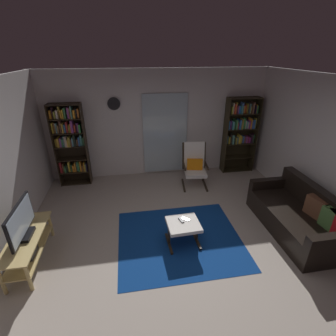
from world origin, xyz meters
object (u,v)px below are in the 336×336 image
Objects in this scene: lounge_armchair at (195,164)px; bookshelf_near_tv at (70,142)px; bookshelf_near_sofa at (240,129)px; tv_remote at (181,220)px; leather_sofa at (299,217)px; wall_clock at (114,104)px; cell_phone at (186,219)px; television at (21,223)px; tv_stand at (28,246)px; ottoman at (183,226)px.

bookshelf_near_tv is at bearing 169.08° from lounge_armchair.
bookshelf_near_sofa reaches higher than tv_remote.
leather_sofa is (4.21, -2.53, -0.75)m from bookshelf_near_tv.
wall_clock reaches higher than leather_sofa.
tv_remote is at bearing 152.81° from cell_phone.
tv_remote is at bearing 1.61° from television.
cell_phone is at bearing -48.10° from bookshelf_near_tv.
lounge_armchair is at bearing 124.79° from leather_sofa.
tv_stand is at bearing -96.16° from television.
lounge_armchair reaches higher than tv_remote.
ottoman is 0.13m from cell_phone.
television is 3.67m from lounge_armchair.
television reaches higher than leather_sofa.
leather_sofa is 2.12m from tv_remote.
tv_stand is 2.25× the size of ottoman.
cell_phone is 0.48× the size of wall_clock.
ottoman is at bearing -128.59° from bookshelf_near_sofa.
tv_stand is 2.44m from cell_phone.
bookshelf_near_tv is 13.38× the size of tv_remote.
cell_phone is at bearing -66.71° from wall_clock.
lounge_armchair is at bearing 32.40° from television.
bookshelf_near_sofa is at bearing 0.65° from bookshelf_near_tv.
bookshelf_near_sofa is at bearing 34.39° from tv_remote.
bookshelf_near_sofa is 3.58× the size of ottoman.
tv_stand is at bearing 140.38° from cell_phone.
tv_remote is 1.03× the size of cell_phone.
lounge_armchair is (2.82, -0.54, -0.51)m from bookshelf_near_tv.
television is 3.20m from wall_clock.
leather_sofa is 2.43m from lounge_armchair.
tv_remote reaches higher than ottoman.
leather_sofa reaches higher than ottoman.
television is at bearing -96.09° from bookshelf_near_tv.
wall_clock is at bearing 111.57° from ottoman.
wall_clock is (-3.16, 2.72, 1.55)m from leather_sofa.
bookshelf_near_tv reaches higher than cell_phone.
bookshelf_near_tv reaches higher than tv_stand.
tv_stand is at bearing -149.80° from bookshelf_near_sofa.
bookshelf_near_tv is (0.27, 2.53, 0.73)m from tv_stand.
tv_remote is (2.36, 0.09, 0.11)m from tv_stand.
television is 2.41m from ottoman.
lounge_armchair is at bearing 52.88° from tv_remote.
bookshelf_near_sofa is at bearing -2.51° from wall_clock.
lounge_armchair is 1.89× the size of ottoman.
cell_phone is (-0.65, -1.87, -0.12)m from lounge_armchair.
cell_phone is (2.44, 0.09, -0.31)m from television.
bookshelf_near_tv is 1.05× the size of leather_sofa.
bookshelf_near_sofa reaches higher than cell_phone.
wall_clock is (-1.04, 2.62, 1.43)m from tv_remote.
bookshelf_near_tv is at bearing -179.35° from bookshelf_near_sofa.
leather_sofa is at bearing -0.36° from television.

